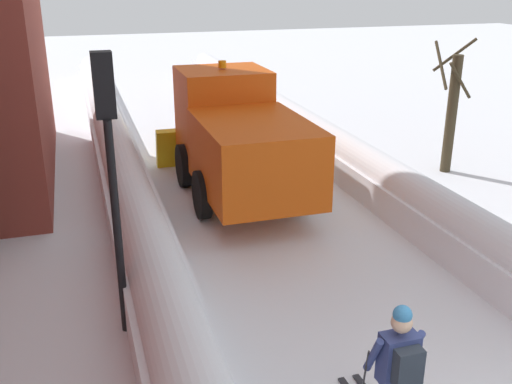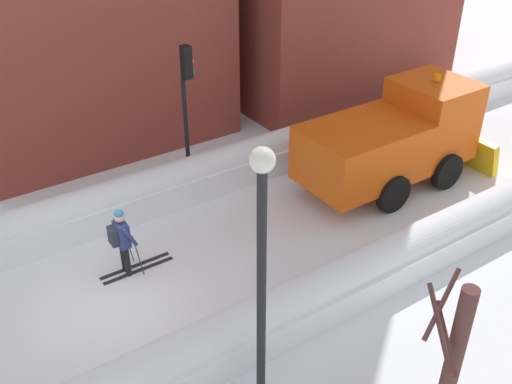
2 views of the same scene
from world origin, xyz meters
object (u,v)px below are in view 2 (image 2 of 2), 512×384
Objects in this scene: plow_truck at (396,138)px; skier at (122,239)px; street_lamp at (262,257)px; traffic_light_pole at (187,91)px; bare_tree_near at (450,366)px.

plow_truck is 3.31× the size of skier.
street_lamp reaches higher than skier.
traffic_light_pole is (-2.79, 3.34, 1.97)m from skier.
street_lamp is at bearing -139.15° from bare_tree_near.
bare_tree_near reaches higher than plow_truck.
street_lamp reaches higher than traffic_light_pole.
traffic_light_pole is at bearing 129.83° from skier.
bare_tree_near is at bearing -3.99° from traffic_light_pole.
bare_tree_near is at bearing -40.10° from plow_truck.
traffic_light_pole reaches higher than skier.
skier is 0.43× the size of traffic_light_pole.
skier is at bearing -159.90° from bare_tree_near.
traffic_light_pole is 10.11m from bare_tree_near.
bare_tree_near reaches higher than skier.
bare_tree_near is at bearing 40.85° from street_lamp.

